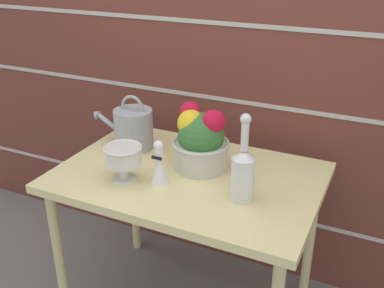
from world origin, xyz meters
TOP-DOWN VIEW (x-y plane):
  - brick_wall at (0.00, 0.50)m, footprint 3.60×0.08m
  - patio_table at (0.00, 0.00)m, footprint 1.08×0.73m
  - watering_can at (-0.34, 0.13)m, footprint 0.32×0.18m
  - crystal_pedestal_bowl at (-0.21, -0.16)m, footprint 0.16×0.16m
  - flower_planter at (0.02, 0.07)m, footprint 0.24×0.24m
  - glass_decanter at (0.27, -0.10)m, footprint 0.09×0.09m
  - figurine_vase at (-0.07, -0.12)m, footprint 0.08×0.08m

SIDE VIEW (x-z plane):
  - patio_table at x=0.00m, z-range 0.29..1.03m
  - figurine_vase at x=-0.07m, z-range 0.72..0.91m
  - watering_can at x=-0.34m, z-range 0.71..0.96m
  - crystal_pedestal_bowl at x=-0.21m, z-range 0.77..0.92m
  - glass_decanter at x=0.27m, z-range 0.69..1.03m
  - flower_planter at x=0.02m, z-range 0.73..1.01m
  - brick_wall at x=0.00m, z-range 0.00..2.20m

